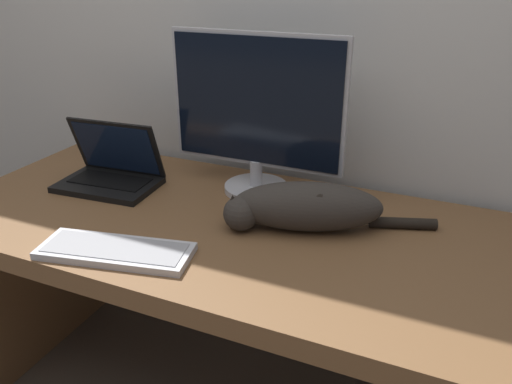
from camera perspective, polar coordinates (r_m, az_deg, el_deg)
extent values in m
cube|color=silver|center=(1.73, 1.84, 19.41)|extent=(6.40, 0.06, 2.60)
cube|color=brown|center=(1.49, -4.88, -4.03)|extent=(1.67, 0.78, 0.06)
cube|color=brown|center=(2.14, -23.96, -8.70)|extent=(0.04, 0.72, 0.71)
cylinder|color=#B2B2B7|center=(1.65, 0.01, 0.49)|extent=(0.21, 0.21, 0.02)
cylinder|color=#B2B2B7|center=(1.63, 0.02, 2.19)|extent=(0.04, 0.04, 0.09)
cube|color=#B2B2B7|center=(1.56, 0.10, 10.35)|extent=(0.57, 0.02, 0.41)
cube|color=black|center=(1.55, -0.06, 10.27)|extent=(0.54, 0.01, 0.39)
cube|color=black|center=(1.74, -16.54, 0.79)|extent=(0.34, 0.23, 0.02)
cube|color=black|center=(1.75, -16.35, 1.29)|extent=(0.27, 0.13, 0.00)
cube|color=black|center=(1.76, -15.65, 4.92)|extent=(0.33, 0.09, 0.20)
cube|color=black|center=(1.75, -15.73, 4.82)|extent=(0.29, 0.08, 0.17)
cube|color=#BCBCC1|center=(1.34, -15.76, -6.53)|extent=(0.42, 0.22, 0.02)
cube|color=#939397|center=(1.34, -15.81, -6.12)|extent=(0.38, 0.18, 0.00)
ellipsoid|color=#332D28|center=(1.39, 5.88, -1.64)|extent=(0.44, 0.27, 0.14)
ellipsoid|color=black|center=(1.38, 6.82, -0.23)|extent=(0.21, 0.16, 0.06)
sphere|color=#332D28|center=(1.39, -1.73, -2.43)|extent=(0.10, 0.10, 0.10)
cone|color=black|center=(1.38, -2.69, -0.87)|extent=(0.04, 0.04, 0.03)
cone|color=black|center=(1.37, -0.82, -0.94)|extent=(0.04, 0.04, 0.03)
cylinder|color=black|center=(1.47, 16.42, -3.43)|extent=(0.19, 0.09, 0.03)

